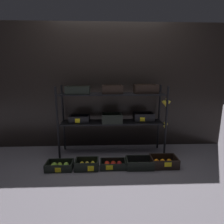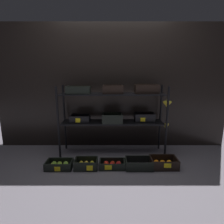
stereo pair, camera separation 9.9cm
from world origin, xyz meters
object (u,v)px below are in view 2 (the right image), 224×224
object	(u,v)px
crate_ground_apple_green	(59,165)
crate_ground_apple_red	(112,165)
crate_ground_lemon	(86,165)
crate_ground_plum	(138,165)
crate_ground_orange	(163,163)
display_rack	(114,107)

from	to	relation	value
crate_ground_apple_green	crate_ground_apple_red	xyz separation A→B (m)	(0.74, 0.02, -0.00)
crate_ground_lemon	crate_ground_plum	world-z (taller)	crate_ground_plum
crate_ground_apple_green	crate_ground_apple_red	world-z (taller)	crate_ground_apple_green
crate_ground_orange	crate_ground_lemon	bearing A→B (deg)	-178.39
crate_ground_plum	display_rack	bearing A→B (deg)	124.97
crate_ground_orange	display_rack	bearing A→B (deg)	146.43
display_rack	crate_ground_apple_red	world-z (taller)	display_rack
crate_ground_apple_red	crate_ground_plum	size ratio (longest dim) A/B	0.97
crate_ground_lemon	crate_ground_apple_red	bearing A→B (deg)	2.14
crate_ground_lemon	crate_ground_orange	distance (m)	1.08
display_rack	crate_ground_apple_green	xyz separation A→B (m)	(-0.77, -0.49, -0.73)
display_rack	crate_ground_orange	xyz separation A→B (m)	(0.69, -0.46, -0.73)
crate_ground_apple_green	crate_ground_plum	xyz separation A→B (m)	(1.11, 0.01, 0.00)
display_rack	crate_ground_apple_green	distance (m)	1.17
display_rack	crate_ground_plum	xyz separation A→B (m)	(0.34, -0.48, -0.73)
crate_ground_apple_green	crate_ground_lemon	bearing A→B (deg)	0.31
crate_ground_plum	crate_ground_lemon	bearing A→B (deg)	-179.64
display_rack	crate_ground_plum	distance (m)	0.94
crate_ground_apple_red	crate_ground_apple_green	bearing A→B (deg)	-178.79
crate_ground_plum	crate_ground_apple_green	bearing A→B (deg)	-179.66
crate_ground_apple_green	crate_ground_lemon	world-z (taller)	crate_ground_lemon
display_rack	crate_ground_apple_green	size ratio (longest dim) A/B	4.86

